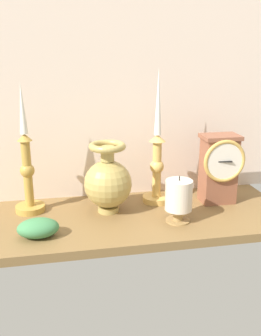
% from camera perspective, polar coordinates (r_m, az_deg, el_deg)
% --- Properties ---
extents(ground_plane, '(1.00, 0.36, 0.02)m').
position_cam_1_polar(ground_plane, '(1.11, -2.16, -7.64)').
color(ground_plane, brown).
extents(back_wall, '(1.20, 0.02, 0.65)m').
position_cam_1_polar(back_wall, '(1.20, -3.76, 10.97)').
color(back_wall, beige).
rests_on(back_wall, ground_plane).
extents(mantel_clock, '(0.13, 0.09, 0.21)m').
position_cam_1_polar(mantel_clock, '(1.20, 12.93, 0.07)').
color(mantel_clock, brown).
rests_on(mantel_clock, ground_plane).
extents(candlestick_tall_left, '(0.08, 0.08, 0.41)m').
position_cam_1_polar(candlestick_tall_left, '(1.17, 3.92, 0.91)').
color(candlestick_tall_left, '#DAAE59').
rests_on(candlestick_tall_left, ground_plane).
extents(candlestick_tall_center, '(0.08, 0.08, 0.37)m').
position_cam_1_polar(candlestick_tall_center, '(1.13, -14.96, -0.36)').
color(candlestick_tall_center, '#B68C3B').
rests_on(candlestick_tall_center, ground_plane).
extents(brass_vase_bulbous, '(0.14, 0.14, 0.20)m').
position_cam_1_polar(brass_vase_bulbous, '(1.10, -3.35, -1.96)').
color(brass_vase_bulbous, tan).
rests_on(brass_vase_bulbous, ground_plane).
extents(pillar_candle_front, '(0.07, 0.07, 0.13)m').
position_cam_1_polar(pillar_candle_front, '(1.06, 7.10, -4.45)').
color(pillar_candle_front, '#A5834D').
rests_on(pillar_candle_front, ground_plane).
extents(ivy_sprig, '(0.10, 0.07, 0.05)m').
position_cam_1_polar(ivy_sprig, '(1.01, -13.45, -8.59)').
color(ivy_sprig, '#3F7F4B').
rests_on(ivy_sprig, ground_plane).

